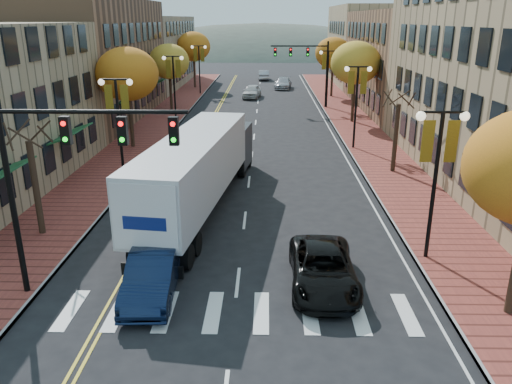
{
  "coord_description": "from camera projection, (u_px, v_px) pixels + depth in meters",
  "views": [
    {
      "loc": [
        1.03,
        -12.32,
        9.25
      ],
      "look_at": [
        0.59,
        7.86,
        2.2
      ],
      "focal_mm": 35.0,
      "sensor_mm": 36.0,
      "label": 1
    }
  ],
  "objects": [
    {
      "name": "ground",
      "position": [
        230.0,
        350.0,
        14.7
      ],
      "size": [
        200.0,
        200.0,
        0.0
      ],
      "primitive_type": "plane",
      "color": "black",
      "rests_on": "ground"
    },
    {
      "name": "sidewalk_left",
      "position": [
        157.0,
        124.0,
        45.53
      ],
      "size": [
        4.0,
        85.0,
        0.15
      ],
      "primitive_type": "cube",
      "color": "brown",
      "rests_on": "ground"
    },
    {
      "name": "sidewalk_right",
      "position": [
        354.0,
        125.0,
        45.17
      ],
      "size": [
        4.0,
        85.0,
        0.15
      ],
      "primitive_type": "cube",
      "color": "brown",
      "rests_on": "ground"
    },
    {
      "name": "building_left_mid",
      "position": [
        77.0,
        60.0,
        47.21
      ],
      "size": [
        12.0,
        24.0,
        11.0
      ],
      "primitive_type": "cube",
      "color": "brown",
      "rests_on": "ground"
    },
    {
      "name": "building_left_far",
      "position": [
        141.0,
        52.0,
        71.05
      ],
      "size": [
        12.0,
        26.0,
        9.5
      ],
      "primitive_type": "cube",
      "color": "#9E8966",
      "rests_on": "ground"
    },
    {
      "name": "building_right_mid",
      "position": [
        433.0,
        61.0,
        52.32
      ],
      "size": [
        15.0,
        24.0,
        10.0
      ],
      "primitive_type": "cube",
      "color": "brown",
      "rests_on": "ground"
    },
    {
      "name": "building_right_far",
      "position": [
        386.0,
        45.0,
        72.92
      ],
      "size": [
        15.0,
        20.0,
        11.0
      ],
      "primitive_type": "cube",
      "color": "#9E8966",
      "rests_on": "ground"
    },
    {
      "name": "tree_left_a",
      "position": [
        36.0,
        188.0,
        21.69
      ],
      "size": [
        0.28,
        0.28,
        4.2
      ],
      "color": "#382619",
      "rests_on": "sidewalk_left"
    },
    {
      "name": "tree_left_b",
      "position": [
        127.0,
        74.0,
        35.74
      ],
      "size": [
        4.48,
        4.48,
        7.21
      ],
      "color": "#382619",
      "rests_on": "sidewalk_left"
    },
    {
      "name": "tree_left_c",
      "position": [
        169.0,
        62.0,
        50.97
      ],
      "size": [
        4.16,
        4.16,
        6.69
      ],
      "color": "#382619",
      "rests_on": "sidewalk_left"
    },
    {
      "name": "tree_left_d",
      "position": [
        193.0,
        47.0,
        67.78
      ],
      "size": [
        4.61,
        4.61,
        7.42
      ],
      "color": "#382619",
      "rests_on": "sidewalk_left"
    },
    {
      "name": "tree_right_b",
      "position": [
        395.0,
        138.0,
        30.76
      ],
      "size": [
        0.28,
        0.28,
        4.2
      ],
      "color": "#382619",
      "rests_on": "sidewalk_right"
    },
    {
      "name": "tree_right_c",
      "position": [
        356.0,
        63.0,
        44.81
      ],
      "size": [
        4.48,
        4.48,
        7.21
      ],
      "color": "#382619",
      "rests_on": "sidewalk_right"
    },
    {
      "name": "tree_right_d",
      "position": [
        333.0,
        53.0,
        59.97
      ],
      "size": [
        4.35,
        4.35,
        7.0
      ],
      "color": "#382619",
      "rests_on": "sidewalk_right"
    },
    {
      "name": "lamp_left_b",
      "position": [
        118.0,
        110.0,
        28.54
      ],
      "size": [
        1.96,
        0.36,
        6.05
      ],
      "color": "black",
      "rests_on": "ground"
    },
    {
      "name": "lamp_left_c",
      "position": [
        174.0,
        76.0,
        45.53
      ],
      "size": [
        1.96,
        0.36,
        6.05
      ],
      "color": "black",
      "rests_on": "ground"
    },
    {
      "name": "lamp_left_d",
      "position": [
        199.0,
        60.0,
        62.52
      ],
      "size": [
        1.96,
        0.36,
        6.05
      ],
      "color": "black",
      "rests_on": "ground"
    },
    {
      "name": "lamp_right_a",
      "position": [
        438.0,
        157.0,
        18.79
      ],
      "size": [
        1.96,
        0.36,
        6.05
      ],
      "color": "black",
      "rests_on": "ground"
    },
    {
      "name": "lamp_right_b",
      "position": [
        357.0,
        91.0,
        35.78
      ],
      "size": [
        1.96,
        0.36,
        6.05
      ],
      "color": "black",
      "rests_on": "ground"
    },
    {
      "name": "lamp_right_c",
      "position": [
        328.0,
        68.0,
        52.77
      ],
      "size": [
        1.96,
        0.36,
        6.05
      ],
      "color": "black",
      "rests_on": "ground"
    },
    {
      "name": "traffic_mast_near",
      "position": [
        64.0,
        161.0,
        16.02
      ],
      "size": [
        6.1,
        0.35,
        7.0
      ],
      "color": "black",
      "rests_on": "ground"
    },
    {
      "name": "traffic_mast_far",
      "position": [
        309.0,
        62.0,
        52.61
      ],
      "size": [
        6.1,
        0.34,
        7.0
      ],
      "color": "black",
      "rests_on": "ground"
    },
    {
      "name": "semi_truck",
      "position": [
        201.0,
        164.0,
        24.93
      ],
      "size": [
        4.63,
        16.25,
        4.01
      ],
      "rotation": [
        0.0,
        0.0,
        -0.13
      ],
      "color": "black",
      "rests_on": "ground"
    },
    {
      "name": "navy_sedan",
      "position": [
        152.0,
        275.0,
        17.44
      ],
      "size": [
        1.85,
        4.7,
        1.52
      ],
      "primitive_type": "imported",
      "rotation": [
        0.0,
        0.0,
        0.05
      ],
      "color": "black",
      "rests_on": "ground"
    },
    {
      "name": "black_suv",
      "position": [
        323.0,
        269.0,
        17.99
      ],
      "size": [
        2.38,
        5.05,
        1.4
      ],
      "primitive_type": "imported",
      "rotation": [
        0.0,
        0.0,
        -0.01
      ],
      "color": "black",
      "rests_on": "ground"
    },
    {
      "name": "car_far_white",
      "position": [
        252.0,
        91.0,
        60.94
      ],
      "size": [
        2.47,
        4.86,
        1.59
      ],
      "primitive_type": "imported",
      "rotation": [
        0.0,
        0.0,
        -0.13
      ],
      "color": "silver",
      "rests_on": "ground"
    },
    {
      "name": "car_far_silver",
      "position": [
        283.0,
        83.0,
        68.96
      ],
      "size": [
        2.7,
        5.3,
        1.47
      ],
      "primitive_type": "imported",
      "rotation": [
        0.0,
        0.0,
        -0.13
      ],
      "color": "#A6A6AD",
      "rests_on": "ground"
    },
    {
      "name": "car_far_oncoming",
      "position": [
        264.0,
        75.0,
        78.83
      ],
      "size": [
        1.76,
        4.64,
        1.51
      ],
      "primitive_type": "imported",
      "rotation": [
        0.0,
        0.0,
        3.18
      ],
      "color": "#B1B0B8",
      "rests_on": "ground"
    }
  ]
}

